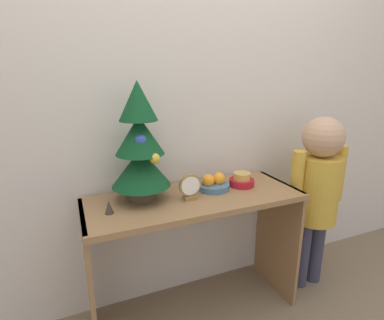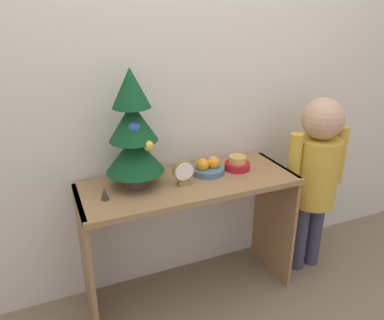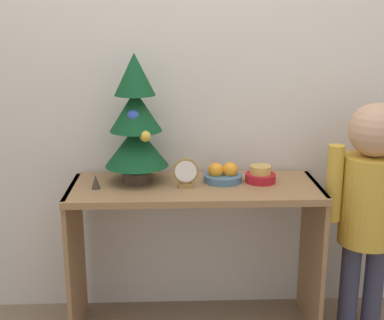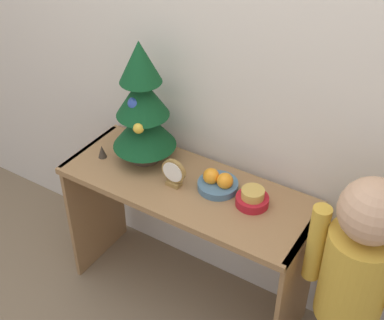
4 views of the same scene
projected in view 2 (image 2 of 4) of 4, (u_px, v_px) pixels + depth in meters
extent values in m
plane|color=#7A664C|center=(205.00, 318.00, 2.02)|extent=(12.00, 12.00, 0.00)
cube|color=beige|center=(170.00, 70.00, 1.96)|extent=(7.00, 0.05, 2.50)
cube|color=olive|center=(189.00, 184.00, 1.94)|extent=(1.13, 0.44, 0.03)
cube|color=olive|center=(87.00, 265.00, 1.87)|extent=(0.02, 0.40, 0.72)
cube|color=olive|center=(274.00, 219.00, 2.27)|extent=(0.02, 0.40, 0.72)
cylinder|color=#4C3828|center=(136.00, 180.00, 1.89)|extent=(0.14, 0.14, 0.05)
cylinder|color=brown|center=(136.00, 172.00, 1.87)|extent=(0.02, 0.02, 0.04)
cone|color=#0F421E|center=(135.00, 153.00, 1.83)|extent=(0.29, 0.29, 0.19)
cone|color=#0F421E|center=(133.00, 122.00, 1.77)|extent=(0.24, 0.24, 0.19)
cone|color=#0F421E|center=(130.00, 88.00, 1.71)|extent=(0.18, 0.18, 0.19)
sphere|color=gold|center=(148.00, 146.00, 1.74)|extent=(0.05, 0.05, 0.05)
sphere|color=silver|center=(122.00, 134.00, 1.83)|extent=(0.05, 0.05, 0.05)
sphere|color=#2D4CA8|center=(134.00, 128.00, 1.73)|extent=(0.06, 0.06, 0.06)
cylinder|color=#476B84|center=(208.00, 170.00, 2.02)|extent=(0.18, 0.18, 0.03)
sphere|color=orange|center=(214.00, 163.00, 2.02)|extent=(0.07, 0.07, 0.07)
sphere|color=orange|center=(203.00, 165.00, 1.99)|extent=(0.07, 0.07, 0.07)
cylinder|color=#AD1923|center=(237.00, 166.00, 2.07)|extent=(0.14, 0.14, 0.04)
cylinder|color=gold|center=(237.00, 159.00, 2.06)|extent=(0.10, 0.10, 0.04)
cube|color=olive|center=(184.00, 183.00, 1.89)|extent=(0.06, 0.04, 0.02)
cylinder|color=olive|center=(184.00, 171.00, 1.87)|extent=(0.11, 0.02, 0.11)
cylinder|color=white|center=(184.00, 172.00, 1.86)|extent=(0.10, 0.00, 0.10)
cone|color=#382D23|center=(105.00, 194.00, 1.74)|extent=(0.04, 0.04, 0.06)
cylinder|color=#38384C|center=(300.00, 236.00, 2.34)|extent=(0.09, 0.09, 0.45)
cylinder|color=#38384C|center=(314.00, 232.00, 2.38)|extent=(0.09, 0.09, 0.45)
cylinder|color=gold|center=(316.00, 172.00, 2.20)|extent=(0.26, 0.26, 0.41)
sphere|color=tan|center=(323.00, 119.00, 2.08)|extent=(0.24, 0.24, 0.24)
cylinder|color=gold|center=(294.00, 163.00, 2.11)|extent=(0.07, 0.07, 0.35)
cylinder|color=gold|center=(339.00, 155.00, 2.23)|extent=(0.07, 0.07, 0.35)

